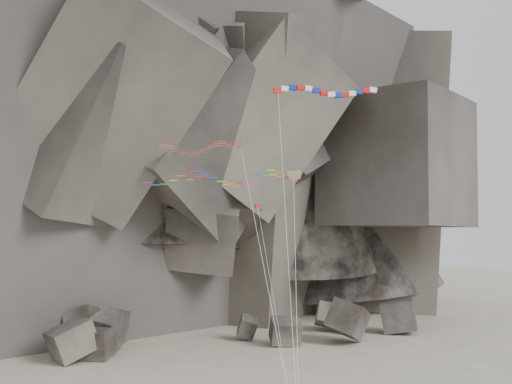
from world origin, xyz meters
name	(u,v)px	position (x,y,z in m)	size (l,w,h in m)	color
headland	(126,89)	(0.00, 70.00, 42.00)	(110.00, 70.00, 84.00)	#5D574C
boulder_field	(191,334)	(2.43, 32.90, 1.92)	(74.13, 16.23, 6.75)	#47423F
delta_kite	(197,147)	(-5.00, 4.92, 24.42)	(8.70, 17.05, 24.17)	red
banner_kite	(326,93)	(7.33, 2.97, 29.98)	(14.89, 15.86, 29.06)	red
parafoil_kite	(216,178)	(-3.67, 3.45, 21.55)	(14.97, 15.16, 20.69)	#D8BF0C
pennant_kite	(264,243)	(-0.94, -1.24, 15.76)	(2.06, 12.41, 17.44)	red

